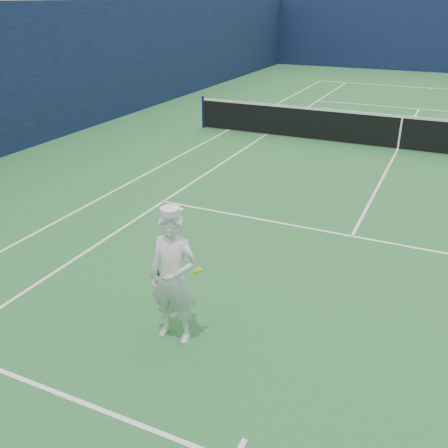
# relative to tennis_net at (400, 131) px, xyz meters

# --- Properties ---
(ground) EXTENTS (80.00, 80.00, 0.00)m
(ground) POSITION_rel_tennis_net_xyz_m (0.00, 0.00, -0.55)
(ground) COLOR #276730
(ground) RESTS_ON ground
(court_markings) EXTENTS (11.03, 23.83, 0.01)m
(court_markings) POSITION_rel_tennis_net_xyz_m (0.00, 0.00, -0.55)
(court_markings) COLOR white
(court_markings) RESTS_ON ground
(windscreen_fence) EXTENTS (20.12, 36.12, 4.00)m
(windscreen_fence) POSITION_rel_tennis_net_xyz_m (0.00, 0.00, 1.45)
(windscreen_fence) COLOR #0F1739
(windscreen_fence) RESTS_ON ground
(tennis_net) EXTENTS (12.88, 0.09, 1.07)m
(tennis_net) POSITION_rel_tennis_net_xyz_m (0.00, 0.00, 0.00)
(tennis_net) COLOR #141E4C
(tennis_net) RESTS_ON ground
(tennis_player) EXTENTS (0.77, 0.47, 1.84)m
(tennis_player) POSITION_rel_tennis_net_xyz_m (-1.48, -10.41, 0.34)
(tennis_player) COLOR white
(tennis_player) RESTS_ON ground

